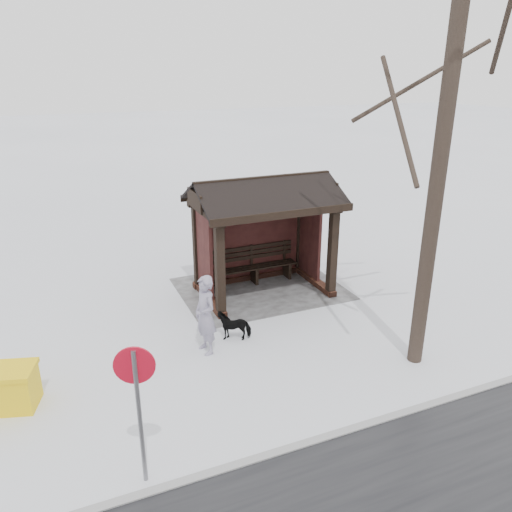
{
  "coord_description": "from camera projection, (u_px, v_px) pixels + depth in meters",
  "views": [
    {
      "loc": [
        4.88,
        10.99,
        5.55
      ],
      "look_at": [
        0.56,
        0.8,
        1.37
      ],
      "focal_mm": 35.0,
      "sensor_mm": 36.0,
      "label": 1
    }
  ],
  "objects": [
    {
      "name": "ground",
      "position": [
        263.0,
        292.0,
        13.21
      ],
      "size": [
        120.0,
        120.0,
        0.0
      ],
      "primitive_type": "plane",
      "color": "silver",
      "rests_on": "ground"
    },
    {
      "name": "pedestrian",
      "position": [
        205.0,
        315.0,
        10.14
      ],
      "size": [
        0.51,
        0.68,
        1.69
      ],
      "primitive_type": "imported",
      "rotation": [
        0.0,
        0.0,
        1.76
      ],
      "color": "gray",
      "rests_on": "ground"
    },
    {
      "name": "grit_bin",
      "position": [
        7.0,
        388.0,
        8.59
      ],
      "size": [
        1.15,
        0.93,
        0.76
      ],
      "rotation": [
        0.0,
        0.0,
        -0.29
      ],
      "color": "yellow",
      "rests_on": "ground"
    },
    {
      "name": "trampled_patch",
      "position": [
        260.0,
        289.0,
        13.38
      ],
      "size": [
        4.2,
        3.2,
        0.02
      ],
      "primitive_type": "cube",
      "color": "gray",
      "rests_on": "ground"
    },
    {
      "name": "dog",
      "position": [
        234.0,
        325.0,
        10.86
      ],
      "size": [
        0.81,
        0.58,
        0.62
      ],
      "primitive_type": "imported",
      "rotation": [
        0.0,
        0.0,
        1.19
      ],
      "color": "black",
      "rests_on": "ground"
    },
    {
      "name": "kerb",
      "position": [
        394.0,
        416.0,
        8.47
      ],
      "size": [
        120.0,
        0.15,
        0.06
      ],
      "primitive_type": "cube",
      "color": "gray",
      "rests_on": "ground"
    },
    {
      "name": "road_sign",
      "position": [
        136.0,
        386.0,
        6.64
      ],
      "size": [
        0.54,
        0.2,
        2.18
      ],
      "rotation": [
        0.0,
        0.0,
        -0.31
      ],
      "color": "slate",
      "rests_on": "ground"
    },
    {
      "name": "bus_shelter",
      "position": [
        261.0,
        211.0,
        12.58
      ],
      "size": [
        3.6,
        2.4,
        3.09
      ],
      "color": "#3B1E15",
      "rests_on": "ground"
    },
    {
      "name": "tree_near",
      "position": [
        457.0,
        28.0,
        7.96
      ],
      "size": [
        3.42,
        3.42,
        9.03
      ],
      "color": "black",
      "rests_on": "ground"
    }
  ]
}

